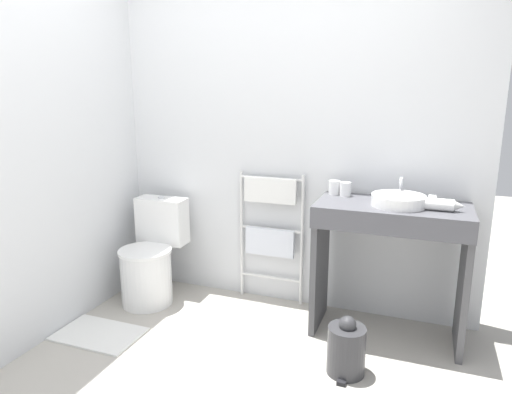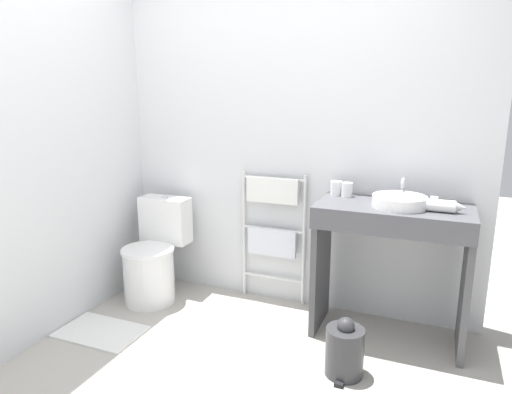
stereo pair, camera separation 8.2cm
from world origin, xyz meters
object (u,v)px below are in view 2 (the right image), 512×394
Objects in this scene: cup_near_wall at (336,188)px; toilet at (154,259)px; towel_radiator at (272,222)px; sink_basin at (399,201)px; cup_near_edge at (347,190)px; trash_bin at (345,350)px; hair_dryer at (442,205)px.

toilet is at bearing -169.53° from cup_near_wall.
toilet is 0.96m from towel_radiator.
towel_radiator is 0.99m from sink_basin.
cup_near_wall is (0.48, -0.06, 0.31)m from towel_radiator.
sink_basin is 0.39m from cup_near_edge.
trash_bin is (0.15, -0.65, -0.79)m from cup_near_edge.
hair_dryer is at bearing 1.41° from toilet.
toilet is 2.11m from hair_dryer.
trash_bin is (-0.44, -0.48, -0.78)m from hair_dryer.
cup_near_wall is 1.01× the size of cup_near_edge.
hair_dryer is (2.02, 0.05, 0.61)m from toilet.
toilet is at bearing 164.81° from trash_bin.
hair_dryer is at bearing 47.01° from trash_bin.
towel_radiator reaches higher than cup_near_edge.
cup_near_edge reaches higher than sink_basin.
cup_near_wall reaches higher than hair_dryer.
toilet is 2.39× the size of sink_basin.
cup_near_wall reaches higher than trash_bin.
cup_near_edge reaches higher than toilet.
cup_near_wall is at bearing 108.87° from trash_bin.
sink_basin is at bearing -24.35° from cup_near_edge.
trash_bin is (0.23, -0.67, -0.79)m from cup_near_wall.
cup_near_edge is at bearing -17.54° from cup_near_wall.
sink_basin reaches higher than trash_bin.
sink_basin is at bearing -14.74° from towel_radiator.
towel_radiator is 1.13m from trash_bin.
cup_near_edge reaches higher than trash_bin.
trash_bin is at bearing -45.73° from towel_radiator.
toilet is 0.78× the size of towel_radiator.
trash_bin is at bearing -112.20° from sink_basin.
cup_near_wall is at bearing -6.60° from towel_radiator.
cup_near_wall is 0.70m from hair_dryer.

